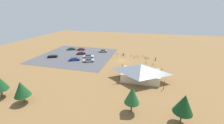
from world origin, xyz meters
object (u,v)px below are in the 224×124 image
at_px(bicycle_green_lone_west, 137,57).
at_px(car_tan_inner_stall, 103,51).
at_px(bike_pavilion, 141,71).
at_px(bicycle_teal_lone_east, 144,57).
at_px(bicycle_blue_yard_left, 123,56).
at_px(bicycle_white_trailside, 153,64).
at_px(bicycle_purple_yard_front, 134,57).
at_px(lot_sign, 117,55).
at_px(bicycle_orange_edge_north, 146,63).
at_px(car_silver_far_end, 89,60).
at_px(pine_west, 184,104).
at_px(car_green_by_curb, 71,49).
at_px(bicycle_red_edge_south, 147,59).
at_px(trash_bin, 123,54).
at_px(pine_east, 21,89).
at_px(car_maroon_back_corner, 81,53).
at_px(car_white_mid_lot, 88,56).
at_px(car_red_end_stall, 81,49).
at_px(car_black_aisle_side, 53,56).
at_px(bicycle_yellow_front_row, 146,58).
at_px(bicycle_black_near_sign, 131,56).
at_px(visitor_at_bikes, 156,59).
at_px(car_blue_second_row, 74,59).
at_px(pine_far_east, 132,95).

height_order(bicycle_green_lone_west, car_tan_inner_stall, car_tan_inner_stall).
xyz_separation_m(bike_pavilion, bicycle_teal_lone_east, (-0.14, -22.99, -2.45)).
relative_size(bicycle_blue_yard_left, bicycle_white_trailside, 1.00).
bearing_deg(bicycle_purple_yard_front, car_tan_inner_stall, -18.51).
distance_m(lot_sign, bicycle_orange_edge_north, 13.90).
bearing_deg(lot_sign, car_silver_far_end, 37.06).
xyz_separation_m(pine_west, car_green_by_curb, (48.75, -42.87, -3.75)).
distance_m(bicycle_red_edge_south, car_tan_inner_stall, 24.00).
relative_size(bicycle_green_lone_west, bicycle_purple_yard_front, 1.00).
bearing_deg(trash_bin, pine_west, 114.78).
distance_m(pine_east, car_green_by_curb, 47.38).
distance_m(bicycle_purple_yard_front, car_maroon_back_corner, 26.55).
bearing_deg(car_white_mid_lot, bike_pavilion, 147.23).
xyz_separation_m(car_white_mid_lot, car_red_end_stall, (9.14, -10.78, -0.03)).
bearing_deg(car_silver_far_end, car_black_aisle_side, -3.72).
bearing_deg(bicycle_yellow_front_row, car_white_mid_lot, 12.01).
distance_m(bicycle_yellow_front_row, bicycle_purple_yard_front, 5.45).
height_order(bicycle_purple_yard_front, car_white_mid_lot, car_white_mid_lot).
bearing_deg(bicycle_orange_edge_north, bicycle_yellow_front_row, -88.48).
xyz_separation_m(bicycle_black_near_sign, bicycle_white_trailside, (-10.06, 8.94, 0.01)).
height_order(car_tan_inner_stall, visitor_at_bikes, visitor_at_bikes).
distance_m(lot_sign, car_maroon_back_corner, 18.83).
xyz_separation_m(bicycle_black_near_sign, car_tan_inner_stall, (15.48, -3.73, 0.37)).
height_order(pine_west, car_maroon_back_corner, pine_west).
relative_size(bicycle_yellow_front_row, bicycle_white_trailside, 0.92).
bearing_deg(car_blue_second_row, car_maroon_back_corner, -82.97).
bearing_deg(pine_east, pine_west, -175.97).
bearing_deg(visitor_at_bikes, bike_pavilion, 74.67).
bearing_deg(pine_east, car_maroon_back_corner, -83.86).
height_order(car_green_by_curb, visitor_at_bikes, visitor_at_bikes).
xyz_separation_m(bicycle_yellow_front_row, car_tan_inner_stall, (22.49, -4.73, 0.38)).
height_order(bicycle_purple_yard_front, visitor_at_bikes, visitor_at_bikes).
xyz_separation_m(trash_bin, bicycle_purple_yard_front, (-5.65, 3.07, -0.09)).
distance_m(car_green_by_curb, visitor_at_bikes, 45.63).
xyz_separation_m(bicycle_green_lone_west, bicycle_red_edge_south, (-4.77, 2.04, -0.02)).
bearing_deg(bicycle_yellow_front_row, trash_bin, -10.64).
relative_size(pine_far_east, car_tan_inner_stall, 1.33).
height_order(bicycle_green_lone_west, car_red_end_stall, car_red_end_stall).
bearing_deg(pine_far_east, car_maroon_back_corner, -50.37).
bearing_deg(lot_sign, car_maroon_back_corner, -2.77).
relative_size(bicycle_teal_lone_east, car_white_mid_lot, 0.35).
bearing_deg(bicycle_green_lone_west, lot_sign, 20.12).
height_order(bicycle_purple_yard_front, bicycle_orange_edge_north, bicycle_orange_edge_north).
height_order(bike_pavilion, lot_sign, bike_pavilion).
bearing_deg(bicycle_green_lone_west, car_green_by_curb, -5.94).
distance_m(bike_pavilion, lot_sign, 22.39).
bearing_deg(car_silver_far_end, bicycle_purple_yard_front, -151.79).
xyz_separation_m(bicycle_red_edge_south, bicycle_purple_yard_front, (6.03, -0.53, -0.00)).
relative_size(car_silver_far_end, car_green_by_curb, 0.96).
relative_size(pine_east, visitor_at_bikes, 3.11).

